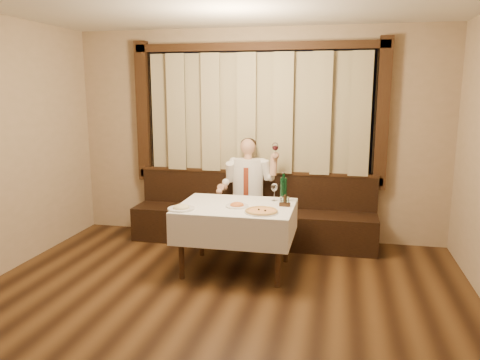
% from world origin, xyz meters
% --- Properties ---
extents(room, '(5.01, 6.01, 2.81)m').
position_xyz_m(room, '(-0.00, 0.97, 1.50)').
color(room, black).
rests_on(room, ground).
extents(banquette, '(3.20, 0.61, 0.94)m').
position_xyz_m(banquette, '(0.00, 2.72, 0.31)').
color(banquette, black).
rests_on(banquette, ground).
extents(dining_table, '(1.27, 0.97, 0.76)m').
position_xyz_m(dining_table, '(0.00, 1.70, 0.65)').
color(dining_table, black).
rests_on(dining_table, ground).
extents(pizza, '(0.36, 0.36, 0.04)m').
position_xyz_m(pizza, '(0.33, 1.44, 0.77)').
color(pizza, white).
rests_on(pizza, dining_table).
extents(pasta_red, '(0.25, 0.25, 0.09)m').
position_xyz_m(pasta_red, '(0.02, 1.63, 0.79)').
color(pasta_red, white).
rests_on(pasta_red, dining_table).
extents(pasta_cream, '(0.29, 0.29, 0.10)m').
position_xyz_m(pasta_cream, '(-0.53, 1.39, 0.80)').
color(pasta_cream, white).
rests_on(pasta_cream, dining_table).
extents(green_bottle, '(0.07, 0.07, 0.34)m').
position_xyz_m(green_bottle, '(0.49, 1.97, 0.90)').
color(green_bottle, '#0F4720').
rests_on(green_bottle, dining_table).
extents(table_wine_glass, '(0.08, 0.08, 0.21)m').
position_xyz_m(table_wine_glass, '(0.38, 1.98, 0.91)').
color(table_wine_glass, white).
rests_on(table_wine_glass, dining_table).
extents(cruet_caddy, '(0.12, 0.07, 0.12)m').
position_xyz_m(cruet_caddy, '(0.53, 1.77, 0.80)').
color(cruet_caddy, black).
rests_on(cruet_caddy, dining_table).
extents(seated_man, '(0.76, 0.57, 1.39)m').
position_xyz_m(seated_man, '(-0.06, 2.63, 0.81)').
color(seated_man, black).
rests_on(seated_man, ground).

